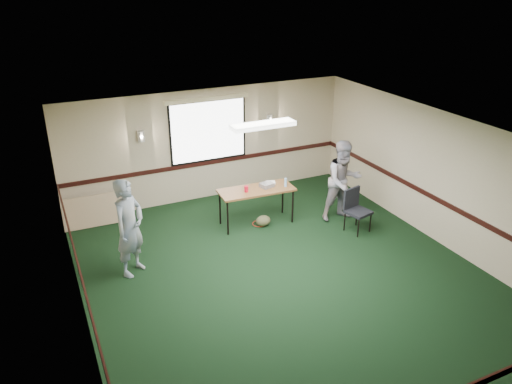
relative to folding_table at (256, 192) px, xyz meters
name	(u,v)px	position (x,y,z in m)	size (l,w,h in m)	color
ground	(286,277)	(-0.43, -2.19, -0.77)	(8.00, 8.00, 0.00)	black
room_shell	(239,161)	(-0.43, -0.07, 0.81)	(8.00, 8.02, 8.00)	tan
folding_table	(256,192)	(0.00, 0.00, 0.00)	(1.69, 0.75, 0.83)	brown
projector	(267,185)	(0.26, 0.02, 0.11)	(0.27, 0.23, 0.09)	gray
game_console	(271,183)	(0.41, 0.14, 0.09)	(0.20, 0.16, 0.05)	white
red_cup	(246,189)	(-0.26, -0.03, 0.13)	(0.09, 0.09, 0.13)	red
water_bottle	(286,182)	(0.64, -0.14, 0.16)	(0.06, 0.06, 0.19)	#82AFD6
duffel_bag	(263,221)	(0.08, -0.18, -0.65)	(0.34, 0.26, 0.24)	#474528
cable_coil	(260,224)	(0.04, -0.08, -0.76)	(0.32, 0.32, 0.02)	red
folded_table	(95,211)	(-3.25, 1.41, -0.42)	(1.37, 0.06, 0.71)	tan
conference_chair	(355,207)	(1.79, -1.17, -0.22)	(0.55, 0.57, 0.94)	black
person_left	(129,228)	(-2.91, -0.81, 0.17)	(0.68, 0.45, 1.87)	#3F5C8B
person_right	(343,181)	(1.84, -0.60, 0.16)	(0.90, 0.70, 1.84)	#738AB3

